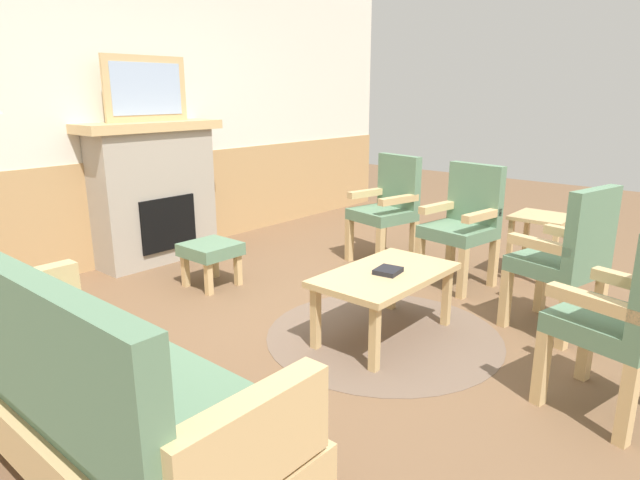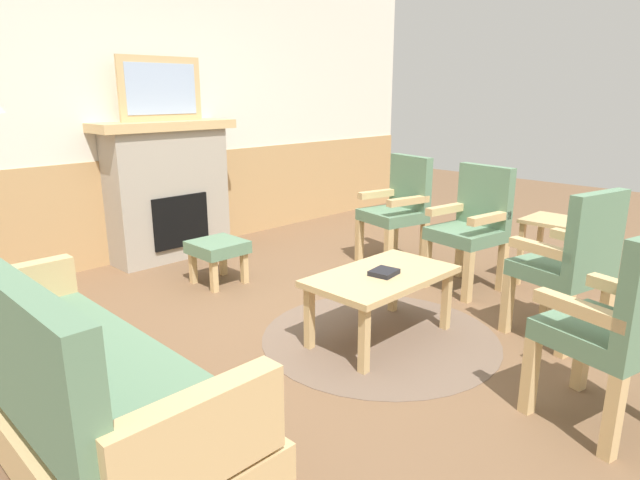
% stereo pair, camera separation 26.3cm
% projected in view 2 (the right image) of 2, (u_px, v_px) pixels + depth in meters
% --- Properties ---
extents(ground_plane, '(14.00, 14.00, 0.00)m').
position_uv_depth(ground_plane, '(357.00, 328.00, 3.67)').
color(ground_plane, brown).
extents(wall_back, '(7.20, 0.14, 2.70)m').
position_uv_depth(wall_back, '(149.00, 117.00, 5.09)').
color(wall_back, silver).
rests_on(wall_back, ground_plane).
extents(fireplace, '(1.30, 0.44, 1.28)m').
position_uv_depth(fireplace, '(168.00, 190.00, 5.09)').
color(fireplace, '#A39989').
rests_on(fireplace, ground_plane).
extents(framed_picture, '(0.80, 0.04, 0.56)m').
position_uv_depth(framed_picture, '(161.00, 89.00, 4.85)').
color(framed_picture, tan).
rests_on(framed_picture, fireplace).
extents(couch, '(0.70, 1.80, 0.98)m').
position_uv_depth(couch, '(74.00, 382.00, 2.22)').
color(couch, tan).
rests_on(couch, ground_plane).
extents(coffee_table, '(0.96, 0.56, 0.44)m').
position_uv_depth(coffee_table, '(381.00, 281.00, 3.43)').
color(coffee_table, tan).
rests_on(coffee_table, ground_plane).
extents(round_rug, '(1.53, 1.53, 0.01)m').
position_uv_depth(round_rug, '(380.00, 337.00, 3.53)').
color(round_rug, brown).
rests_on(round_rug, ground_plane).
extents(book_on_table, '(0.19, 0.17, 0.03)m').
position_uv_depth(book_on_table, '(384.00, 272.00, 3.39)').
color(book_on_table, black).
rests_on(book_on_table, coffee_table).
extents(footstool, '(0.40, 0.40, 0.36)m').
position_uv_depth(footstool, '(218.00, 250.00, 4.47)').
color(footstool, tan).
rests_on(footstool, ground_plane).
extents(armchair_near_fireplace, '(0.57, 0.57, 0.98)m').
position_uv_depth(armchair_near_fireplace, '(399.00, 205.00, 4.96)').
color(armchair_near_fireplace, tan).
rests_on(armchair_near_fireplace, ground_plane).
extents(armchair_by_window_left, '(0.55, 0.55, 0.98)m').
position_uv_depth(armchair_by_window_left, '(473.00, 222.00, 4.32)').
color(armchair_by_window_left, tan).
rests_on(armchair_by_window_left, ground_plane).
extents(armchair_front_left, '(0.58, 0.58, 0.98)m').
position_uv_depth(armchair_front_left, '(621.00, 322.00, 2.45)').
color(armchair_front_left, tan).
rests_on(armchair_front_left, ground_plane).
extents(armchair_front_center, '(0.58, 0.58, 0.98)m').
position_uv_depth(armchair_front_center, '(572.00, 260.00, 3.36)').
color(armchair_front_center, tan).
rests_on(armchair_front_center, ground_plane).
extents(side_table, '(0.44, 0.44, 0.55)m').
position_uv_depth(side_table, '(554.00, 233.00, 4.41)').
color(side_table, tan).
rests_on(side_table, ground_plane).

